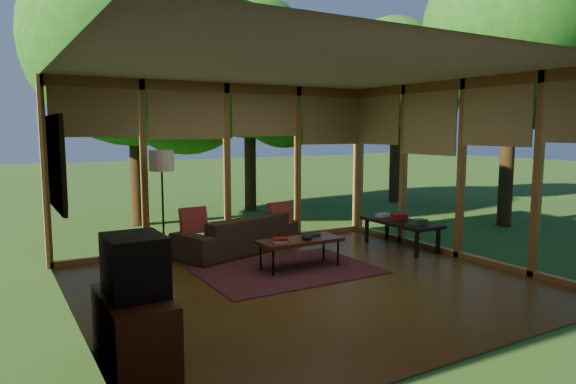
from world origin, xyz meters
TOP-DOWN VIEW (x-y plane):
  - floor at (0.00, 0.00)m, footprint 5.50×5.50m
  - ceiling at (0.00, 0.00)m, footprint 5.50×5.50m
  - wall_left at (-2.75, 0.00)m, footprint 0.04×5.00m
  - wall_front at (0.00, -2.50)m, footprint 5.50×0.04m
  - window_wall_back at (0.00, 2.50)m, footprint 5.50×0.12m
  - window_wall_right at (2.75, 0.00)m, footprint 0.12×5.00m
  - exterior_lawn at (8.00, 8.00)m, footprint 40.00×40.00m
  - tree_nw at (-0.79, 5.29)m, footprint 4.18×4.18m
  - tree_ne at (2.09, 5.94)m, footprint 3.40×3.40m
  - tree_se at (5.53, 1.33)m, footprint 3.37×3.37m
  - tree_far at (5.95, 5.14)m, footprint 2.73×2.73m
  - rug at (0.07, 0.67)m, footprint 2.38×1.69m
  - sofa at (-0.05, 2.00)m, footprint 2.21×1.41m
  - pillow_left at (-0.80, 1.95)m, footprint 0.40×0.21m
  - pillow_right at (0.70, 1.95)m, footprint 0.37×0.20m
  - ct_book_lower at (-0.06, 0.62)m, footprint 0.21×0.18m
  - ct_book_upper at (-0.06, 0.62)m, footprint 0.22×0.19m
  - ct_book_side at (0.54, 0.75)m, footprint 0.24×0.19m
  - ct_bowl at (0.34, 0.57)m, footprint 0.16×0.16m
  - media_cabinet at (-2.47, -1.19)m, footprint 0.50×1.00m
  - television at (-2.45, -1.19)m, footprint 0.45×0.55m
  - console_book_a at (2.40, 0.50)m, footprint 0.25×0.20m
  - console_book_b at (2.40, 0.95)m, footprint 0.26×0.20m
  - console_book_c at (2.40, 1.35)m, footprint 0.23×0.18m
  - floor_lamp at (-1.24, 2.04)m, footprint 0.36×0.36m
  - coffee_table at (0.29, 0.67)m, footprint 1.20×0.50m
  - side_console at (2.40, 0.90)m, footprint 0.60×1.40m
  - wall_painting at (-2.71, 1.40)m, footprint 0.06×1.35m

SIDE VIEW (x-z plane):
  - exterior_lawn at x=8.00m, z-range -0.01..-0.01m
  - floor at x=0.00m, z-range 0.00..0.00m
  - rug at x=0.07m, z-range 0.00..0.01m
  - media_cabinet at x=-2.47m, z-range 0.00..0.60m
  - sofa at x=-0.05m, z-range 0.00..0.60m
  - coffee_table at x=0.29m, z-range 0.18..0.60m
  - side_console at x=2.40m, z-range 0.18..0.64m
  - ct_book_lower at x=-0.06m, z-range 0.42..0.45m
  - ct_book_side at x=0.54m, z-range 0.42..0.46m
  - ct_bowl at x=0.34m, z-range 0.42..0.50m
  - ct_book_upper at x=-0.06m, z-range 0.45..0.49m
  - console_book_c at x=2.40m, z-range 0.46..0.51m
  - console_book_a at x=2.40m, z-range 0.46..0.54m
  - console_book_b at x=2.40m, z-range 0.45..0.56m
  - pillow_right at x=0.70m, z-range 0.37..0.76m
  - pillow_left at x=-0.80m, z-range 0.37..0.79m
  - television at x=-2.45m, z-range 0.60..1.10m
  - wall_left at x=-2.75m, z-range 0.00..2.70m
  - wall_front at x=0.00m, z-range 0.00..2.70m
  - window_wall_back at x=0.00m, z-range 0.00..2.70m
  - window_wall_right at x=2.75m, z-range 0.00..2.70m
  - floor_lamp at x=-1.24m, z-range 0.58..2.23m
  - wall_painting at x=-2.71m, z-range 0.98..2.12m
  - ceiling at x=0.00m, z-range 2.70..2.70m
  - tree_ne at x=2.09m, z-range 0.86..6.00m
  - tree_far at x=5.95m, z-range 1.06..5.94m
  - tree_nw at x=-0.79m, z-range 0.80..6.59m
  - tree_se at x=5.53m, z-range 1.10..6.70m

